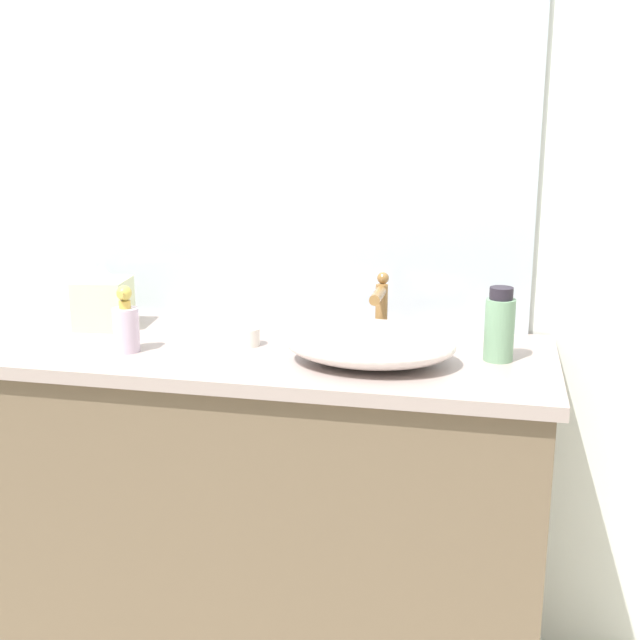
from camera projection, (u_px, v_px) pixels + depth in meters
name	position (u px, v px, depth m)	size (l,w,h in m)	color
bathroom_wall_rear	(313.00, 155.00, 2.07)	(6.00, 0.06, 2.60)	silver
vanity_counter	(274.00, 518.00, 2.01)	(1.30, 0.52, 0.87)	brown
wall_mirror_panel	(296.00, 72.00, 1.99)	(1.18, 0.01, 1.25)	#B2BCC6
sink_basin	(370.00, 343.00, 1.78)	(0.37, 0.27, 0.09)	silver
faucet	(381.00, 304.00, 1.91)	(0.03, 0.15, 0.17)	brown
soap_dispenser	(126.00, 325.00, 1.87)	(0.06, 0.06, 0.15)	silver
lotion_bottle	(500.00, 326.00, 1.79)	(0.07, 0.07, 0.16)	gray
tissue_box	(103.00, 300.00, 2.07)	(0.14, 0.14, 0.16)	beige
candle_jar	(249.00, 337.00, 1.92)	(0.05, 0.05, 0.04)	silver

